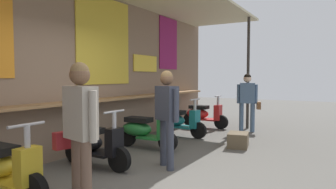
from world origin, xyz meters
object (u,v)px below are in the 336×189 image
at_px(shopper_browsing, 248,97).
at_px(scooter_red, 203,114).
at_px(scooter_green, 143,130).
at_px(merchandise_crate, 238,140).
at_px(scooter_black, 92,143).
at_px(shopper_passing, 167,109).
at_px(scooter_yellow, 3,167).
at_px(scooter_teal, 178,121).
at_px(shopper_with_handbag, 80,121).

bearing_deg(shopper_browsing, scooter_red, 70.31).
bearing_deg(scooter_green, merchandise_crate, 31.60).
bearing_deg(scooter_green, scooter_red, 88.28).
distance_m(scooter_black, shopper_browsing, 4.74).
xyz_separation_m(scooter_green, shopper_browsing, (3.03, -1.34, 0.56)).
height_order(scooter_red, shopper_passing, shopper_passing).
bearing_deg(scooter_yellow, scooter_red, 89.00).
bearing_deg(scooter_yellow, scooter_teal, 89.00).
xyz_separation_m(scooter_yellow, merchandise_crate, (4.10, -1.68, -0.23)).
bearing_deg(scooter_red, shopper_browsing, -0.25).
bearing_deg(scooter_red, merchandise_crate, -48.79).
distance_m(shopper_with_handbag, shopper_browsing, 5.81).
xyz_separation_m(shopper_browsing, shopper_passing, (-3.94, 0.24, 0.03)).
distance_m(scooter_teal, merchandise_crate, 1.75).
bearing_deg(scooter_teal, merchandise_crate, -10.22).
bearing_deg(merchandise_crate, shopper_passing, 163.88).
relative_size(scooter_black, merchandise_crate, 2.76).
bearing_deg(shopper_with_handbag, scooter_yellow, -65.80).
height_order(shopper_with_handbag, merchandise_crate, shopper_with_handbag).
relative_size(scooter_teal, merchandise_crate, 2.76).
relative_size(scooter_teal, shopper_browsing, 0.89).
bearing_deg(shopper_with_handbag, scooter_teal, -153.62).
distance_m(scooter_green, merchandise_crate, 2.02).
bearing_deg(merchandise_crate, scooter_green, 123.31).
xyz_separation_m(scooter_red, merchandise_crate, (-1.95, -1.68, -0.23)).
relative_size(scooter_yellow, merchandise_crate, 2.76).
xyz_separation_m(scooter_black, scooter_red, (4.53, 0.00, 0.00)).
height_order(scooter_yellow, scooter_black, same).
bearing_deg(shopper_browsing, merchandise_crate, 170.94).
distance_m(shopper_browsing, merchandise_crate, 2.12).
bearing_deg(scooter_red, scooter_black, -89.54).
bearing_deg(shopper_browsing, scooter_black, 144.47).
distance_m(scooter_green, scooter_red, 3.05).
height_order(scooter_black, shopper_browsing, shopper_browsing).
distance_m(shopper_passing, merchandise_crate, 2.24).
xyz_separation_m(scooter_yellow, scooter_teal, (4.52, -0.00, 0.00)).
distance_m(scooter_black, merchandise_crate, 3.09).
bearing_deg(scooter_black, scooter_red, 91.17).
distance_m(scooter_green, shopper_passing, 1.54).
distance_m(scooter_yellow, scooter_teal, 4.52).
height_order(scooter_yellow, scooter_red, same).
bearing_deg(scooter_red, scooter_yellow, -89.54).
relative_size(scooter_green, shopper_passing, 0.88).
bearing_deg(scooter_red, scooter_green, -89.54).
bearing_deg(scooter_teal, shopper_browsing, 52.25).
xyz_separation_m(scooter_teal, scooter_red, (1.53, 0.00, 0.00)).
xyz_separation_m(shopper_passing, merchandise_crate, (2.01, -0.58, -0.82)).
height_order(scooter_yellow, merchandise_crate, scooter_yellow).
bearing_deg(shopper_browsing, scooter_green, 137.18).
height_order(scooter_green, shopper_browsing, shopper_browsing).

